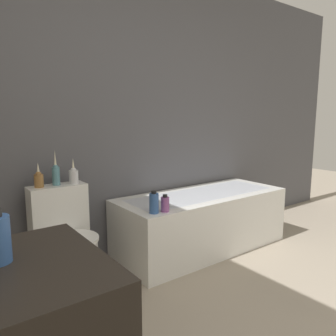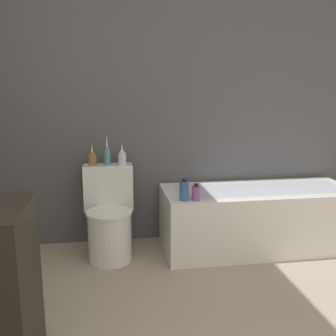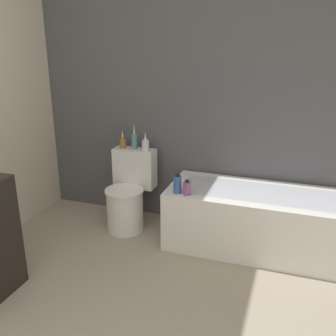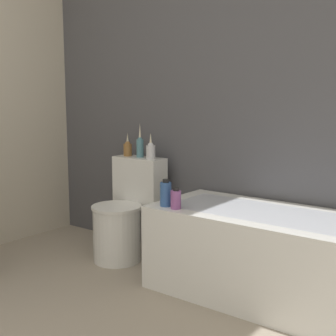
{
  "view_description": "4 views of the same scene",
  "coord_description": "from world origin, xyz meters",
  "px_view_note": "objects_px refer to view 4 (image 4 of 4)",
  "views": [
    {
      "loc": [
        -1.36,
        -0.19,
        1.27
      ],
      "look_at": [
        0.14,
        1.83,
        0.85
      ],
      "focal_mm": 35.0,
      "sensor_mm": 36.0,
      "label": 1
    },
    {
      "loc": [
        -0.61,
        -1.11,
        1.42
      ],
      "look_at": [
        -0.16,
        1.75,
        0.8
      ],
      "focal_mm": 42.0,
      "sensor_mm": 36.0,
      "label": 2
    },
    {
      "loc": [
        0.91,
        -1.18,
        1.84
      ],
      "look_at": [
        -0.13,
        1.81,
        0.74
      ],
      "focal_mm": 42.0,
      "sensor_mm": 36.0,
      "label": 3
    },
    {
      "loc": [
        1.71,
        -0.49,
        1.23
      ],
      "look_at": [
        0.0,
        1.76,
        0.78
      ],
      "focal_mm": 50.0,
      "sensor_mm": 36.0,
      "label": 4
    }
  ],
  "objects_px": {
    "vase_silver": "(140,146)",
    "vase_bronze": "(151,150)",
    "shampoo_bottle_short": "(176,199)",
    "toilet": "(125,215)",
    "bathtub": "(286,260)",
    "shampoo_bottle_tall": "(166,194)",
    "vase_gold": "(128,148)"
  },
  "relations": [
    {
      "from": "toilet",
      "to": "vase_silver",
      "type": "relative_size",
      "value": 2.88
    },
    {
      "from": "vase_bronze",
      "to": "vase_silver",
      "type": "bearing_deg",
      "value": 169.2
    },
    {
      "from": "vase_gold",
      "to": "shampoo_bottle_short",
      "type": "bearing_deg",
      "value": -29.33
    },
    {
      "from": "bathtub",
      "to": "toilet",
      "type": "relative_size",
      "value": 2.21
    },
    {
      "from": "toilet",
      "to": "shampoo_bottle_short",
      "type": "distance_m",
      "value": 0.77
    },
    {
      "from": "shampoo_bottle_tall",
      "to": "shampoo_bottle_short",
      "type": "relative_size",
      "value": 1.29
    },
    {
      "from": "toilet",
      "to": "shampoo_bottle_short",
      "type": "xyz_separation_m",
      "value": [
        0.67,
        -0.27,
        0.26
      ]
    },
    {
      "from": "vase_gold",
      "to": "shampoo_bottle_tall",
      "type": "distance_m",
      "value": 0.85
    },
    {
      "from": "vase_silver",
      "to": "shampoo_bottle_short",
      "type": "relative_size",
      "value": 1.95
    },
    {
      "from": "toilet",
      "to": "vase_bronze",
      "type": "bearing_deg",
      "value": 51.33
    },
    {
      "from": "shampoo_bottle_short",
      "to": "vase_bronze",
      "type": "bearing_deg",
      "value": 142.05
    },
    {
      "from": "vase_bronze",
      "to": "bathtub",
      "type": "bearing_deg",
      "value": -8.45
    },
    {
      "from": "vase_bronze",
      "to": "shampoo_bottle_short",
      "type": "height_order",
      "value": "vase_bronze"
    },
    {
      "from": "vase_silver",
      "to": "vase_bronze",
      "type": "relative_size",
      "value": 1.35
    },
    {
      "from": "vase_gold",
      "to": "bathtub",
      "type": "bearing_deg",
      "value": -7.82
    },
    {
      "from": "bathtub",
      "to": "vase_gold",
      "type": "xyz_separation_m",
      "value": [
        -1.41,
        0.19,
        0.54
      ]
    },
    {
      "from": "vase_gold",
      "to": "vase_silver",
      "type": "distance_m",
      "value": 0.13
    },
    {
      "from": "shampoo_bottle_tall",
      "to": "shampoo_bottle_short",
      "type": "distance_m",
      "value": 0.09
    },
    {
      "from": "shampoo_bottle_tall",
      "to": "shampoo_bottle_short",
      "type": "xyz_separation_m",
      "value": [
        0.09,
        -0.02,
        -0.02
      ]
    },
    {
      "from": "bathtub",
      "to": "vase_gold",
      "type": "distance_m",
      "value": 1.53
    },
    {
      "from": "shampoo_bottle_short",
      "to": "vase_gold",
      "type": "bearing_deg",
      "value": 150.67
    },
    {
      "from": "vase_silver",
      "to": "shampoo_bottle_short",
      "type": "xyz_separation_m",
      "value": [
        0.67,
        -0.45,
        -0.24
      ]
    },
    {
      "from": "vase_silver",
      "to": "shampoo_bottle_short",
      "type": "distance_m",
      "value": 0.84
    },
    {
      "from": "vase_gold",
      "to": "vase_bronze",
      "type": "relative_size",
      "value": 0.94
    },
    {
      "from": "bathtub",
      "to": "shampoo_bottle_tall",
      "type": "distance_m",
      "value": 0.82
    },
    {
      "from": "vase_gold",
      "to": "shampoo_bottle_short",
      "type": "xyz_separation_m",
      "value": [
        0.8,
        -0.45,
        -0.22
      ]
    },
    {
      "from": "shampoo_bottle_tall",
      "to": "vase_bronze",
      "type": "bearing_deg",
      "value": 138.08
    },
    {
      "from": "vase_gold",
      "to": "shampoo_bottle_short",
      "type": "height_order",
      "value": "vase_gold"
    },
    {
      "from": "vase_silver",
      "to": "vase_bronze",
      "type": "distance_m",
      "value": 0.13
    },
    {
      "from": "vase_gold",
      "to": "shampoo_bottle_short",
      "type": "relative_size",
      "value": 1.36
    },
    {
      "from": "vase_bronze",
      "to": "shampoo_bottle_tall",
      "type": "height_order",
      "value": "vase_bronze"
    },
    {
      "from": "vase_gold",
      "to": "vase_silver",
      "type": "height_order",
      "value": "vase_silver"
    }
  ]
}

